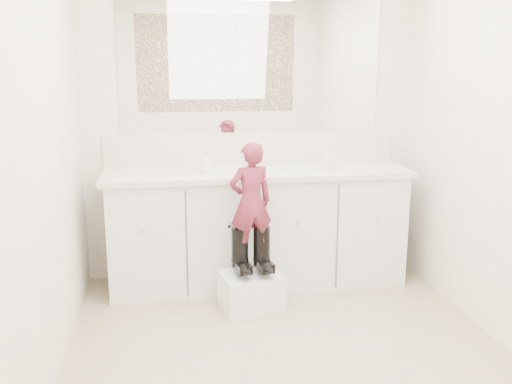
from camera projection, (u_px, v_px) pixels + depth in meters
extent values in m
plane|color=#897D59|center=(292.00, 361.00, 3.28)|extent=(3.00, 3.00, 0.00)
plane|color=beige|center=(252.00, 125.00, 4.45)|extent=(2.60, 0.00, 2.60)
plane|color=beige|center=(418.00, 241.00, 1.56)|extent=(2.60, 0.00, 2.60)
plane|color=beige|center=(37.00, 162.00, 2.81)|extent=(0.00, 3.00, 3.00)
cube|color=silver|center=(257.00, 230.00, 4.36)|extent=(2.20, 0.55, 0.85)
cube|color=beige|center=(258.00, 173.00, 4.25)|extent=(2.28, 0.58, 0.04)
cube|color=beige|center=(252.00, 148.00, 4.48)|extent=(2.28, 0.03, 0.25)
cube|color=white|center=(252.00, 67.00, 4.34)|extent=(2.00, 0.02, 1.00)
cube|color=#472819|center=(427.00, 74.00, 1.47)|extent=(2.00, 0.01, 1.20)
cylinder|color=silver|center=(254.00, 160.00, 4.39)|extent=(0.08, 0.08, 0.10)
imported|color=beige|center=(328.00, 162.00, 4.30)|extent=(0.11, 0.11, 0.09)
imported|color=white|center=(207.00, 162.00, 4.13)|extent=(0.09, 0.09, 0.17)
cube|color=white|center=(251.00, 291.00, 3.95)|extent=(0.45, 0.40, 0.25)
imported|color=#A93455|center=(251.00, 202.00, 3.81)|extent=(0.33, 0.25, 0.81)
cylinder|color=#EC5BAD|center=(261.00, 181.00, 3.79)|extent=(0.14, 0.04, 0.06)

